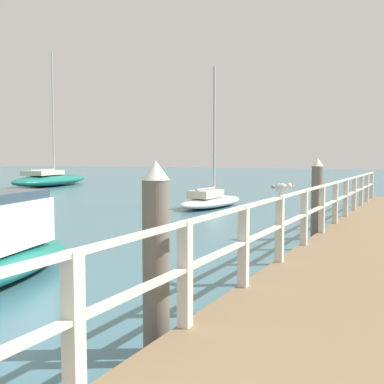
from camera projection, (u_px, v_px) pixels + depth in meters
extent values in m
cube|color=beige|center=(74.00, 327.00, 3.25)|extent=(0.12, 0.12, 1.05)
cube|color=beige|center=(185.00, 274.00, 4.72)|extent=(0.12, 0.12, 1.05)
cube|color=beige|center=(243.00, 246.00, 6.19)|extent=(0.12, 0.12, 1.05)
cube|color=beige|center=(280.00, 229.00, 7.66)|extent=(0.12, 0.12, 1.05)
cube|color=beige|center=(304.00, 217.00, 9.13)|extent=(0.12, 0.12, 1.05)
cube|color=beige|center=(322.00, 209.00, 10.60)|extent=(0.12, 0.12, 1.05)
cube|color=beige|center=(335.00, 203.00, 12.06)|extent=(0.12, 0.12, 1.05)
cube|color=beige|center=(346.00, 198.00, 13.53)|extent=(0.12, 0.12, 1.05)
cube|color=beige|center=(354.00, 194.00, 15.00)|extent=(0.12, 0.12, 1.05)
cube|color=beige|center=(361.00, 190.00, 16.47)|extent=(0.12, 0.12, 1.05)
cube|color=beige|center=(367.00, 187.00, 17.94)|extent=(0.12, 0.12, 1.05)
cube|color=beige|center=(372.00, 185.00, 19.40)|extent=(0.12, 0.12, 1.05)
cube|color=beige|center=(322.00, 186.00, 10.56)|extent=(0.10, 19.74, 0.04)
cube|color=beige|center=(322.00, 207.00, 10.59)|extent=(0.10, 19.74, 0.04)
cylinder|color=#6B6056|center=(156.00, 268.00, 4.97)|extent=(0.28, 0.28, 1.82)
cone|color=white|center=(156.00, 170.00, 4.89)|extent=(0.29, 0.29, 0.20)
cylinder|color=#6B6056|center=(317.00, 203.00, 11.91)|extent=(0.28, 0.28, 1.82)
cone|color=white|center=(318.00, 162.00, 11.84)|extent=(0.29, 0.29, 0.20)
ellipsoid|color=white|center=(282.00, 188.00, 7.68)|extent=(0.31, 0.26, 0.15)
sphere|color=white|center=(289.00, 186.00, 7.53)|extent=(0.09, 0.09, 0.09)
cone|color=gold|center=(292.00, 186.00, 7.47)|extent=(0.06, 0.05, 0.02)
cone|color=#939399|center=(274.00, 187.00, 7.83)|extent=(0.10, 0.10, 0.07)
ellipsoid|color=#939399|center=(282.00, 186.00, 7.68)|extent=(0.28, 0.27, 0.04)
cylinder|color=tan|center=(282.00, 194.00, 7.71)|extent=(0.01, 0.01, 0.05)
cylinder|color=tan|center=(280.00, 194.00, 7.68)|extent=(0.01, 0.01, 0.05)
cube|color=white|center=(1.00, 224.00, 8.22)|extent=(1.42, 2.01, 0.80)
cube|color=#334756|center=(0.00, 196.00, 8.19)|extent=(1.32, 1.82, 0.16)
ellipsoid|color=white|center=(212.00, 202.00, 19.59)|extent=(1.77, 4.43, 0.43)
cylinder|color=#B2B2B7|center=(214.00, 132.00, 19.57)|extent=(0.10, 0.10, 5.27)
cylinder|color=#B2B2B7|center=(205.00, 189.00, 19.07)|extent=(0.15, 1.53, 0.08)
cube|color=beige|center=(206.00, 194.00, 19.11)|extent=(0.95, 1.61, 0.30)
ellipsoid|color=#197266|center=(51.00, 180.00, 33.84)|extent=(4.73, 9.11, 0.80)
cylinder|color=#B2B2B7|center=(53.00, 113.00, 33.91)|extent=(0.10, 0.10, 8.58)
cylinder|color=#B2B2B7|center=(43.00, 170.00, 32.72)|extent=(0.78, 2.98, 0.08)
cube|color=beige|center=(43.00, 173.00, 32.78)|extent=(2.25, 3.41, 0.30)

